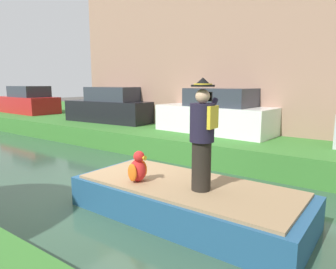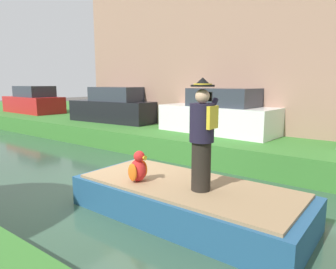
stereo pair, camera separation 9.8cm
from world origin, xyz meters
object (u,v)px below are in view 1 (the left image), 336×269
(person_pirate, at_px, (202,135))
(parked_car_red, at_px, (28,102))
(boat, at_px, (186,200))
(parked_car_dark, at_px, (112,107))
(parrot_plush, at_px, (138,168))
(parked_car_white, at_px, (217,114))

(person_pirate, relative_size, parked_car_red, 0.46)
(boat, relative_size, parked_car_dark, 1.03)
(person_pirate, height_order, parked_car_dark, person_pirate)
(parrot_plush, distance_m, parked_car_red, 14.04)
(boat, relative_size, parked_car_red, 1.04)
(parrot_plush, distance_m, parked_car_dark, 8.25)
(parked_car_white, relative_size, parked_car_dark, 1.00)
(boat, height_order, parrot_plush, parrot_plush)
(boat, height_order, parked_car_red, parked_car_red)
(boat, height_order, parked_car_white, parked_car_white)
(parked_car_white, distance_m, parked_car_dark, 5.07)
(parked_car_dark, bearing_deg, parrot_plush, -130.81)
(parked_car_white, bearing_deg, boat, -158.65)
(person_pirate, height_order, parked_car_red, person_pirate)
(person_pirate, xyz_separation_m, parked_car_red, (5.09, 14.10, -0.21))
(boat, bearing_deg, parked_car_white, 21.35)
(boat, bearing_deg, parked_car_dark, 54.70)
(boat, distance_m, parked_car_red, 14.64)
(parrot_plush, height_order, parked_car_red, parked_car_red)
(boat, xyz_separation_m, parked_car_white, (4.96, 1.94, 1.02))
(parked_car_red, bearing_deg, person_pirate, -109.83)
(person_pirate, relative_size, parked_car_dark, 0.45)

